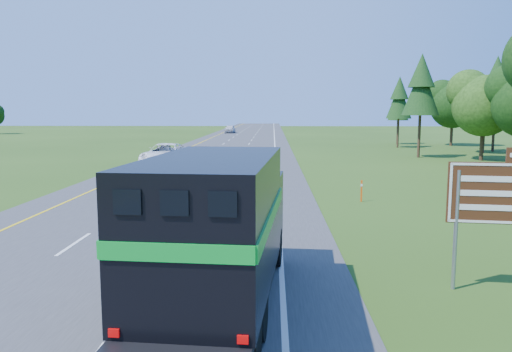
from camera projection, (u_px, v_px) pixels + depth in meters
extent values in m
cube|color=#38383A|center=(227.00, 153.00, 56.31)|extent=(15.00, 260.00, 0.04)
cube|color=yellow|center=(178.00, 152.00, 56.50)|extent=(0.15, 260.00, 0.01)
cube|color=white|center=(275.00, 153.00, 56.13)|extent=(0.15, 260.00, 0.01)
cylinder|color=black|center=(205.00, 245.00, 15.42)|extent=(0.45, 1.17, 1.15)
cylinder|color=black|center=(275.00, 247.00, 15.18)|extent=(0.45, 1.17, 1.15)
cylinder|color=black|center=(154.00, 308.00, 10.49)|extent=(0.45, 1.17, 1.15)
cylinder|color=black|center=(257.00, 313.00, 10.25)|extent=(0.45, 1.17, 1.15)
cylinder|color=black|center=(133.00, 335.00, 9.26)|extent=(0.45, 1.17, 1.15)
cylinder|color=black|center=(249.00, 341.00, 9.02)|extent=(0.45, 1.17, 1.15)
cube|color=black|center=(220.00, 278.00, 12.00)|extent=(3.15, 8.51, 0.29)
cube|color=black|center=(239.00, 207.00, 15.03)|extent=(2.69, 2.07, 1.98)
cube|color=black|center=(243.00, 185.00, 15.91)|extent=(2.29, 0.24, 0.63)
cube|color=black|center=(213.00, 221.00, 11.07)|extent=(3.07, 6.23, 2.87)
cube|color=#089927|center=(176.00, 253.00, 8.06)|extent=(2.60, 0.25, 0.31)
cube|color=#089927|center=(155.00, 213.00, 11.20)|extent=(0.52, 6.03, 0.31)
cube|color=#089927|center=(272.00, 216.00, 10.91)|extent=(0.52, 6.03, 0.31)
cube|color=black|center=(127.00, 202.00, 8.04)|extent=(0.47, 0.08, 0.42)
cube|color=black|center=(174.00, 203.00, 7.95)|extent=(0.47, 0.08, 0.42)
cube|color=black|center=(223.00, 204.00, 7.86)|extent=(0.47, 0.08, 0.42)
cube|color=#B20505|center=(114.00, 333.00, 8.36)|extent=(0.19, 0.06, 0.15)
cube|color=#B20505|center=(243.00, 340.00, 8.12)|extent=(0.19, 0.06, 0.15)
imported|color=white|center=(166.00, 155.00, 42.63)|extent=(3.62, 7.08, 1.91)
imported|color=silver|center=(230.00, 129.00, 105.89)|extent=(2.19, 5.08, 1.71)
cylinder|color=gray|center=(456.00, 230.00, 13.14)|extent=(0.11, 0.11, 3.22)
cube|color=#46210F|center=(493.00, 193.00, 12.87)|extent=(2.24, 0.35, 1.61)
cube|color=white|center=(493.00, 193.00, 12.84)|extent=(2.13, 0.28, 1.54)
cube|color=#FF510D|center=(361.00, 191.00, 26.11)|extent=(0.08, 0.04, 1.13)
cube|color=white|center=(362.00, 185.00, 26.07)|extent=(0.09, 0.05, 0.12)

